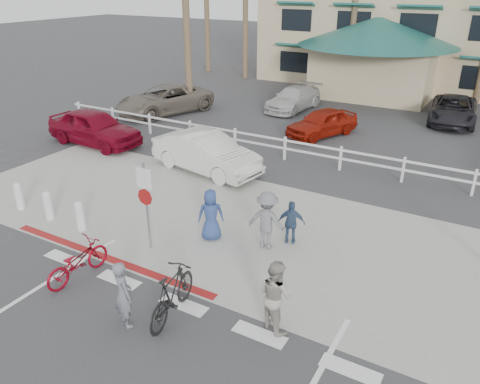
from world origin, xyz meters
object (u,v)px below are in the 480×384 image
Objects in this scene: bike_red at (77,262)px; bike_black at (172,294)px; sign_post at (147,202)px; car_red_compact at (94,127)px; car_white_sedan at (206,153)px.

bike_black reaches higher than bike_red.
car_red_compact is at bearing 143.94° from sign_post.
sign_post is 5.97m from car_white_sedan.
bike_red is at bearing -107.77° from sign_post.
car_white_sedan is 6.23m from car_red_compact.
bike_black is 0.43× the size of car_white_sedan.
sign_post reaches higher than car_white_sedan.
bike_red is 7.75m from car_white_sedan.
car_red_compact is at bearing 97.48° from car_white_sedan.
car_white_sedan reaches higher than bike_red.
car_white_sedan reaches higher than bike_black.
sign_post reaches higher than bike_red.
bike_black is 13.04m from car_red_compact.
bike_black is 0.42× the size of car_red_compact.
car_red_compact is at bearing -43.36° from bike_red.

